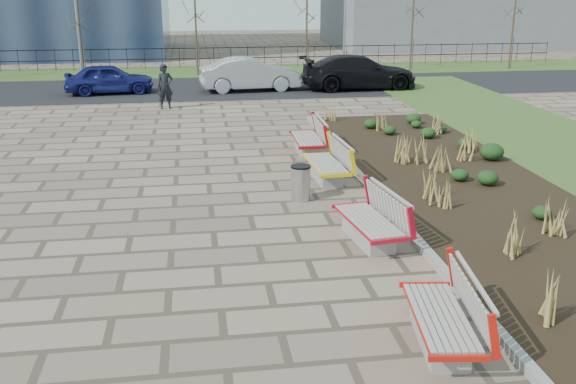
{
  "coord_description": "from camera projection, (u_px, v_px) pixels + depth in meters",
  "views": [
    {
      "loc": [
        -0.27,
        -9.02,
        4.91
      ],
      "look_at": [
        1.5,
        3.0,
        0.9
      ],
      "focal_mm": 40.0,
      "sensor_mm": 36.0,
      "label": 1
    }
  ],
  "objects": [
    {
      "name": "bench_c",
      "position": [
        326.0,
        161.0,
        16.44
      ],
      "size": [
        1.03,
        2.15,
        1.0
      ],
      "primitive_type": null,
      "rotation": [
        0.0,
        0.0,
        0.06
      ],
      "color": "yellow",
      "rests_on": "ground"
    },
    {
      "name": "lamp_east",
      "position": [
        345.0,
        17.0,
        34.63
      ],
      "size": [
        0.24,
        0.6,
        6.0
      ],
      "primitive_type": null,
      "color": "gray",
      "rests_on": "grass_verge_far"
    },
    {
      "name": "litter_bin",
      "position": [
        301.0,
        183.0,
        14.98
      ],
      "size": [
        0.46,
        0.46,
        0.82
      ],
      "primitive_type": "cylinder",
      "color": "#B2B2B7",
      "rests_on": "ground"
    },
    {
      "name": "bench_a",
      "position": [
        440.0,
        312.0,
        8.96
      ],
      "size": [
        1.18,
        2.2,
        1.0
      ],
      "primitive_type": null,
      "rotation": [
        0.0,
        0.0,
        -0.14
      ],
      "color": "red",
      "rests_on": "ground"
    },
    {
      "name": "bench_d",
      "position": [
        307.0,
        137.0,
        19.07
      ],
      "size": [
        0.94,
        2.12,
        1.0
      ],
      "primitive_type": null,
      "rotation": [
        0.0,
        0.0,
        -0.02
      ],
      "color": "#B00B12",
      "rests_on": "ground"
    },
    {
      "name": "planting_bed",
      "position": [
        469.0,
        191.0,
        15.59
      ],
      "size": [
        4.5,
        18.0,
        0.1
      ],
      "primitive_type": "cube",
      "color": "black",
      "rests_on": "ground"
    },
    {
      "name": "grass_verge_far",
      "position": [
        198.0,
        72.0,
        36.35
      ],
      "size": [
        80.0,
        5.0,
        0.04
      ],
      "primitive_type": "cube",
      "color": "#33511E",
      "rests_on": "ground"
    },
    {
      "name": "tree_d",
      "position": [
        307.0,
        36.0,
        35.14
      ],
      "size": [
        1.4,
        1.4,
        4.0
      ],
      "primitive_type": null,
      "color": "#4C3D2D",
      "rests_on": "grass_verge_far"
    },
    {
      "name": "railing_fence",
      "position": [
        197.0,
        57.0,
        37.56
      ],
      "size": [
        44.0,
        0.1,
        1.2
      ],
      "primitive_type": null,
      "color": "black",
      "rests_on": "grass_verge_far"
    },
    {
      "name": "tree_b",
      "position": [
        80.0,
        39.0,
        33.47
      ],
      "size": [
        1.4,
        1.4,
        4.0
      ],
      "primitive_type": null,
      "color": "#4C3D2D",
      "rests_on": "grass_verge_far"
    },
    {
      "name": "road",
      "position": [
        199.0,
        88.0,
        30.71
      ],
      "size": [
        80.0,
        7.0,
        0.02
      ],
      "primitive_type": "cube",
      "color": "black",
      "rests_on": "ground"
    },
    {
      "name": "bench_b",
      "position": [
        368.0,
        218.0,
        12.53
      ],
      "size": [
        1.17,
        2.2,
        1.0
      ],
      "primitive_type": null,
      "rotation": [
        0.0,
        0.0,
        0.13
      ],
      "color": "red",
      "rests_on": "ground"
    },
    {
      "name": "car_silver",
      "position": [
        250.0,
        74.0,
        29.81
      ],
      "size": [
        4.74,
        1.98,
        1.52
      ],
      "primitive_type": "imported",
      "rotation": [
        0.0,
        0.0,
        1.65
      ],
      "color": "#93969A",
      "rests_on": "road"
    },
    {
      "name": "tree_f",
      "position": [
        512.0,
        33.0,
        36.8
      ],
      "size": [
        1.4,
        1.4,
        4.0
      ],
      "primitive_type": null,
      "color": "#4C3D2D",
      "rests_on": "grass_verge_far"
    },
    {
      "name": "car_blue",
      "position": [
        109.0,
        79.0,
        29.07
      ],
      "size": [
        4.08,
        2.02,
        1.34
      ],
      "primitive_type": "imported",
      "rotation": [
        0.0,
        0.0,
        1.68
      ],
      "color": "navy",
      "rests_on": "road"
    },
    {
      "name": "ground",
      "position": [
        221.0,
        310.0,
        10.05
      ],
      "size": [
        120.0,
        120.0,
        0.0
      ],
      "primitive_type": "plane",
      "color": "#836F5A",
      "rests_on": "ground"
    },
    {
      "name": "tree_e",
      "position": [
        412.0,
        35.0,
        35.97
      ],
      "size": [
        1.4,
        1.4,
        4.0
      ],
      "primitive_type": null,
      "color": "#4C3D2D",
      "rests_on": "grass_verge_far"
    },
    {
      "name": "planting_curb",
      "position": [
        376.0,
        194.0,
        15.26
      ],
      "size": [
        0.16,
        18.0,
        0.15
      ],
      "primitive_type": "cube",
      "color": "gray",
      "rests_on": "ground"
    },
    {
      "name": "pedestrian",
      "position": [
        165.0,
        87.0,
        25.61
      ],
      "size": [
        0.73,
        0.56,
        1.78
      ],
      "primitive_type": "imported",
      "rotation": [
        0.0,
        0.0,
        0.21
      ],
      "color": "black",
      "rests_on": "ground"
    },
    {
      "name": "car_black",
      "position": [
        359.0,
        72.0,
        30.3
      ],
      "size": [
        5.5,
        2.33,
        1.58
      ],
      "primitive_type": "imported",
      "rotation": [
        0.0,
        0.0,
        1.59
      ],
      "color": "black",
      "rests_on": "road"
    },
    {
      "name": "lamp_west",
      "position": [
        77.0,
        19.0,
        32.69
      ],
      "size": [
        0.24,
        0.6,
        6.0
      ],
      "primitive_type": null,
      "color": "gray",
      "rests_on": "grass_verge_far"
    },
    {
      "name": "tree_c",
      "position": [
        196.0,
        37.0,
        34.3
      ],
      "size": [
        1.4,
        1.4,
        4.0
      ],
      "primitive_type": null,
      "color": "#4C3D2D",
      "rests_on": "grass_verge_far"
    }
  ]
}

